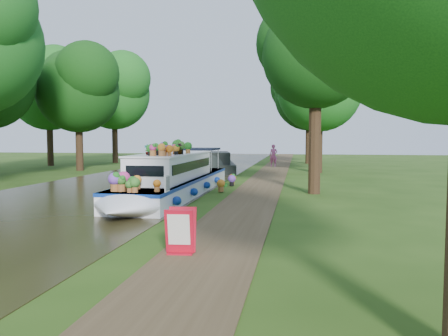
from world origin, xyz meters
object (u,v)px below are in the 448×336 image
second_boat (217,164)px  sandwich_board (181,233)px  plant_boat (173,177)px  pedestrian_pink (273,155)px

second_boat → sandwich_board: bearing=-93.8°
sandwich_board → plant_boat: bearing=102.4°
plant_boat → pedestrian_pink: size_ratio=7.05×
second_boat → sandwich_board: (3.33, -22.10, -0.12)m
plant_boat → sandwich_board: 9.43m
plant_boat → sandwich_board: (2.83, -8.99, -0.38)m
plant_boat → second_boat: (-0.50, 13.12, -0.26)m
second_boat → plant_boat: bearing=-100.2°
plant_boat → second_boat: bearing=92.2°
plant_boat → pedestrian_pink: plant_boat is taller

